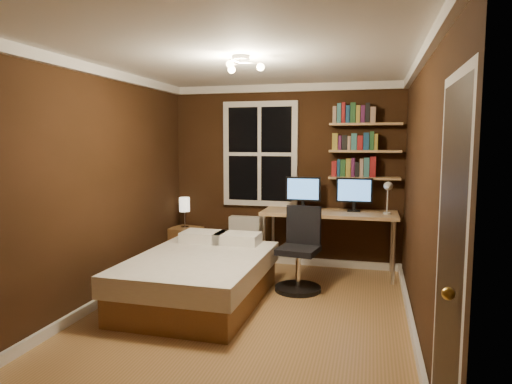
% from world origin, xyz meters
% --- Properties ---
extents(floor, '(4.20, 4.20, 0.00)m').
position_xyz_m(floor, '(0.00, 0.00, 0.00)').
color(floor, olive).
rests_on(floor, ground).
extents(wall_back, '(3.20, 0.04, 2.50)m').
position_xyz_m(wall_back, '(0.00, 2.10, 1.25)').
color(wall_back, black).
rests_on(wall_back, ground).
extents(wall_left, '(0.04, 4.20, 2.50)m').
position_xyz_m(wall_left, '(-1.60, 0.00, 1.25)').
color(wall_left, black).
rests_on(wall_left, ground).
extents(wall_right, '(0.04, 4.20, 2.50)m').
position_xyz_m(wall_right, '(1.60, 0.00, 1.25)').
color(wall_right, black).
rests_on(wall_right, ground).
extents(ceiling, '(3.20, 4.20, 0.02)m').
position_xyz_m(ceiling, '(0.00, 0.00, 2.50)').
color(ceiling, white).
rests_on(ceiling, wall_back).
extents(window, '(1.06, 0.06, 1.46)m').
position_xyz_m(window, '(-0.35, 2.06, 1.55)').
color(window, silver).
rests_on(window, wall_back).
extents(door, '(0.03, 0.82, 2.05)m').
position_xyz_m(door, '(1.59, -1.55, 1.02)').
color(door, black).
rests_on(door, ground).
extents(door_knob, '(0.06, 0.06, 0.06)m').
position_xyz_m(door_knob, '(1.55, -1.85, 1.00)').
color(door_knob, gold).
rests_on(door_knob, door).
extents(ceiling_fixture, '(0.44, 0.44, 0.18)m').
position_xyz_m(ceiling_fixture, '(0.00, -0.10, 2.40)').
color(ceiling_fixture, beige).
rests_on(ceiling_fixture, ceiling).
extents(bookshelf_lower, '(0.92, 0.22, 0.03)m').
position_xyz_m(bookshelf_lower, '(1.08, 1.98, 1.25)').
color(bookshelf_lower, '#9F744D').
rests_on(bookshelf_lower, wall_back).
extents(books_row_lower, '(0.54, 0.16, 0.23)m').
position_xyz_m(books_row_lower, '(1.08, 1.98, 1.38)').
color(books_row_lower, maroon).
rests_on(books_row_lower, bookshelf_lower).
extents(bookshelf_middle, '(0.92, 0.22, 0.03)m').
position_xyz_m(bookshelf_middle, '(1.08, 1.98, 1.60)').
color(bookshelf_middle, '#9F744D').
rests_on(bookshelf_middle, wall_back).
extents(books_row_middle, '(0.54, 0.16, 0.23)m').
position_xyz_m(books_row_middle, '(1.08, 1.98, 1.73)').
color(books_row_middle, navy).
rests_on(books_row_middle, bookshelf_middle).
extents(bookshelf_upper, '(0.92, 0.22, 0.03)m').
position_xyz_m(bookshelf_upper, '(1.08, 1.98, 1.95)').
color(bookshelf_upper, '#9F744D').
rests_on(bookshelf_upper, wall_back).
extents(books_row_upper, '(0.54, 0.16, 0.23)m').
position_xyz_m(books_row_upper, '(1.08, 1.98, 2.08)').
color(books_row_upper, '#225028').
rests_on(books_row_upper, bookshelf_upper).
extents(bed, '(1.37, 1.88, 0.63)m').
position_xyz_m(bed, '(-0.59, 0.33, 0.27)').
color(bed, brown).
rests_on(bed, ground).
extents(nightstand, '(0.48, 0.48, 0.50)m').
position_xyz_m(nightstand, '(-1.40, 1.83, 0.25)').
color(nightstand, brown).
rests_on(nightstand, ground).
extents(bedside_lamp, '(0.15, 0.15, 0.44)m').
position_xyz_m(bedside_lamp, '(-1.40, 1.83, 0.72)').
color(bedside_lamp, '#F6EDCD').
rests_on(bedside_lamp, nightstand).
extents(radiator, '(0.45, 0.16, 0.67)m').
position_xyz_m(radiator, '(-0.55, 1.98, 0.33)').
color(radiator, silver).
rests_on(radiator, ground).
extents(desk, '(1.73, 0.65, 0.82)m').
position_xyz_m(desk, '(0.65, 1.76, 0.76)').
color(desk, '#9F744D').
rests_on(desk, ground).
extents(monitor_left, '(0.46, 0.12, 0.44)m').
position_xyz_m(monitor_left, '(0.30, 1.84, 1.04)').
color(monitor_left, black).
rests_on(monitor_left, desk).
extents(monitor_right, '(0.46, 0.12, 0.44)m').
position_xyz_m(monitor_right, '(0.96, 1.84, 1.04)').
color(monitor_right, black).
rests_on(monitor_right, desk).
extents(desk_lamp, '(0.14, 0.32, 0.44)m').
position_xyz_m(desk_lamp, '(1.37, 1.64, 1.04)').
color(desk_lamp, silver).
rests_on(desk_lamp, desk).
extents(office_chair, '(0.54, 0.54, 0.97)m').
position_xyz_m(office_chair, '(0.38, 1.00, 0.37)').
color(office_chair, black).
rests_on(office_chair, ground).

